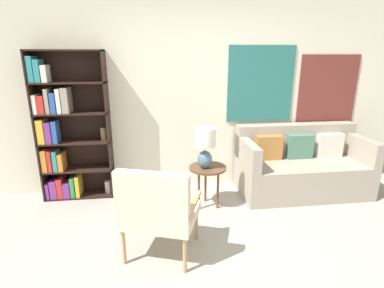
# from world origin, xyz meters

# --- Properties ---
(ground_plane) EXTENTS (14.00, 14.00, 0.00)m
(ground_plane) POSITION_xyz_m (0.00, 0.00, 0.00)
(ground_plane) COLOR #9E998E
(wall_back) EXTENTS (6.40, 0.08, 2.70)m
(wall_back) POSITION_xyz_m (0.06, 2.03, 1.35)
(wall_back) COLOR silver
(wall_back) RESTS_ON ground_plane
(bookshelf) EXTENTS (0.90, 0.30, 1.93)m
(bookshelf) POSITION_xyz_m (-1.58, 1.85, 0.90)
(bookshelf) COLOR black
(bookshelf) RESTS_ON ground_plane
(armchair) EXTENTS (0.82, 0.78, 0.92)m
(armchair) POSITION_xyz_m (-0.42, 0.37, 0.53)
(armchair) COLOR tan
(armchair) RESTS_ON ground_plane
(couch) EXTENTS (1.73, 0.81, 0.92)m
(couch) POSITION_xyz_m (1.59, 1.61, 0.36)
(couch) COLOR #9E9384
(couch) RESTS_ON ground_plane
(side_table) EXTENTS (0.46, 0.46, 0.54)m
(side_table) POSITION_xyz_m (0.21, 1.32, 0.47)
(side_table) COLOR brown
(side_table) RESTS_ON ground_plane
(table_lamp) EXTENTS (0.25, 0.25, 0.50)m
(table_lamp) POSITION_xyz_m (0.17, 1.29, 0.83)
(table_lamp) COLOR slate
(table_lamp) RESTS_ON side_table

